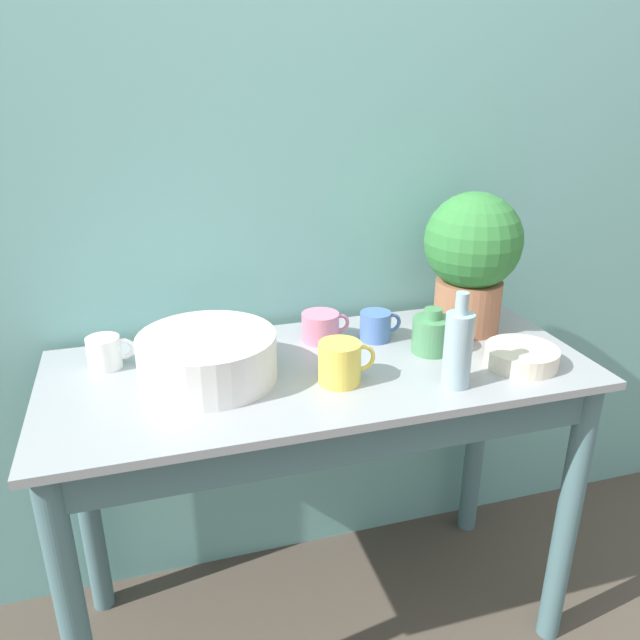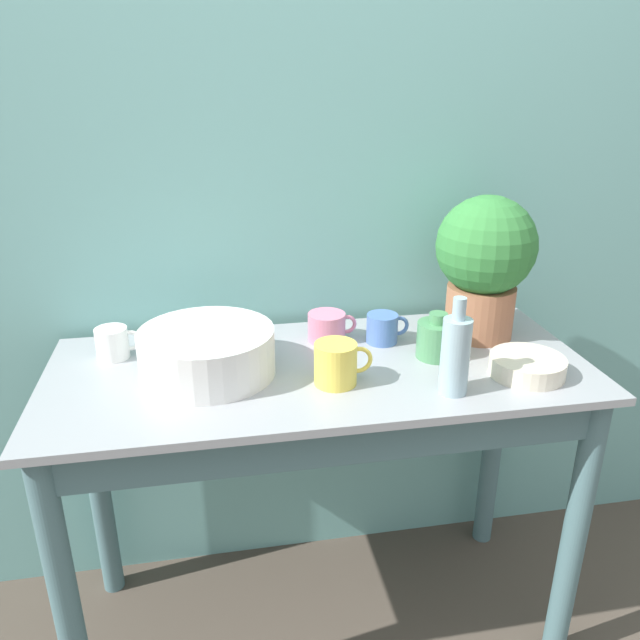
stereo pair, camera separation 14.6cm
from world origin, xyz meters
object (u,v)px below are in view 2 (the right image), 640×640
bowl_wash_large (207,352)px  mug_blue (383,328)px  mug_pink (327,327)px  potted_plant (485,260)px  bowl_small_cream (527,366)px  mug_yellow (337,364)px  bottle_tall (455,354)px  mug_white (113,343)px  bottle_short (437,339)px

bowl_wash_large → mug_blue: (0.45, 0.10, -0.02)m
mug_pink → mug_blue: 0.15m
potted_plant → bowl_wash_large: bearing=-171.8°
mug_pink → bowl_small_cream: 0.51m
bowl_small_cream → potted_plant: bearing=93.8°
bowl_wash_large → bowl_small_cream: bowl_wash_large is taller
potted_plant → bowl_wash_large: 0.74m
mug_yellow → bottle_tall: bearing=-19.7°
bowl_wash_large → mug_white: bowl_wash_large is taller
mug_pink → bowl_small_cream: bearing=-33.6°
bottle_short → bottle_tall: bearing=-98.7°
bottle_tall → mug_pink: size_ratio=1.72×
mug_pink → mug_blue: (0.14, -0.04, 0.00)m
bowl_wash_large → mug_yellow: bowl_wash_large is taller
bottle_short → mug_white: (-0.79, 0.14, -0.01)m
bowl_wash_large → bottle_short: bearing=-0.8°
mug_yellow → mug_white: bearing=155.6°
mug_blue → potted_plant: bearing=0.1°
mug_yellow → mug_blue: bearing=50.9°
bowl_small_cream → mug_blue: bearing=139.1°
bowl_wash_large → mug_yellow: (0.29, -0.10, -0.01)m
mug_blue → bowl_small_cream: (0.28, -0.24, -0.02)m
mug_yellow → bottle_short: bearing=18.9°
bowl_wash_large → bottle_tall: bottle_tall is taller
mug_white → bottle_short: bearing=-10.1°
potted_plant → mug_pink: (-0.41, 0.04, -0.17)m
mug_blue → mug_pink: bearing=165.4°
mug_white → potted_plant: bearing=-1.7°
potted_plant → bowl_wash_large: (-0.72, -0.10, -0.16)m
mug_blue → mug_white: 0.68m
potted_plant → mug_yellow: size_ratio=2.79×
potted_plant → mug_white: size_ratio=3.39×
bottle_short → bowl_small_cream: (0.18, -0.13, -0.03)m
mug_yellow → potted_plant: bearing=25.4°
bottle_short → mug_yellow: bearing=-161.1°
mug_white → bowl_wash_large: bearing=-30.0°
mug_pink → mug_blue: size_ratio=1.15×
bowl_wash_large → mug_blue: 0.47m
bowl_wash_large → bottle_tall: bearing=-19.6°
potted_plant → bowl_small_cream: 0.31m
potted_plant → bowl_small_cream: potted_plant is taller
potted_plant → mug_blue: bearing=-179.9°
potted_plant → bottle_tall: bearing=-122.5°
mug_yellow → mug_blue: mug_yellow is taller
bottle_short → mug_yellow: 0.29m
bottle_tall → bowl_small_cream: bottle_tall is taller
bottle_tall → bottle_short: bottle_tall is taller
potted_plant → mug_yellow: 0.51m
bottle_tall → mug_yellow: size_ratio=1.65×
potted_plant → mug_blue: size_ratio=3.32×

